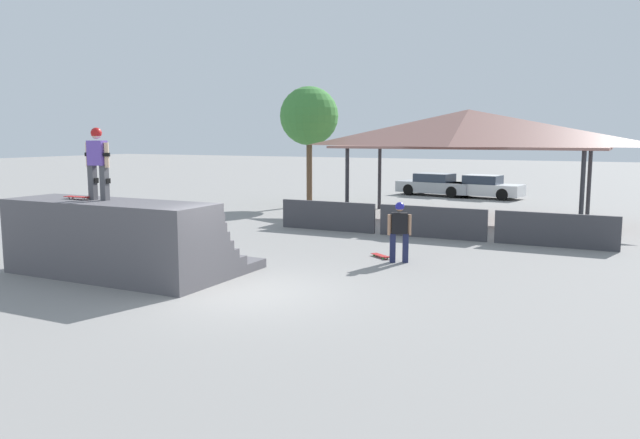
{
  "coord_description": "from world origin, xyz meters",
  "views": [
    {
      "loc": [
        7.4,
        -11.2,
        3.39
      ],
      "look_at": [
        -0.53,
        4.63,
        1.02
      ],
      "focal_mm": 35.0,
      "sensor_mm": 36.0,
      "label": 1
    }
  ],
  "objects_px": {
    "bystander_walking": "(399,227)",
    "skater_on_deck": "(97,159)",
    "skateboard_on_deck": "(79,197)",
    "parked_car_silver": "(436,185)",
    "tree_beside_pavilion": "(309,116)",
    "skateboard_on_ground": "(381,256)",
    "parked_car_white": "(484,187)"
  },
  "relations": [
    {
      "from": "tree_beside_pavilion",
      "to": "parked_car_white",
      "type": "height_order",
      "value": "tree_beside_pavilion"
    },
    {
      "from": "tree_beside_pavilion",
      "to": "parked_car_silver",
      "type": "height_order",
      "value": "tree_beside_pavilion"
    },
    {
      "from": "skater_on_deck",
      "to": "tree_beside_pavilion",
      "type": "bearing_deg",
      "value": 95.9
    },
    {
      "from": "skater_on_deck",
      "to": "bystander_walking",
      "type": "bearing_deg",
      "value": 34.83
    },
    {
      "from": "skateboard_on_ground",
      "to": "parked_car_white",
      "type": "height_order",
      "value": "parked_car_white"
    },
    {
      "from": "skater_on_deck",
      "to": "parked_car_silver",
      "type": "relative_size",
      "value": 0.38
    },
    {
      "from": "bystander_walking",
      "to": "parked_car_silver",
      "type": "height_order",
      "value": "bystander_walking"
    },
    {
      "from": "parked_car_silver",
      "to": "parked_car_white",
      "type": "xyz_separation_m",
      "value": [
        2.82,
        -0.36,
        -0.0
      ]
    },
    {
      "from": "parked_car_silver",
      "to": "tree_beside_pavilion",
      "type": "bearing_deg",
      "value": -107.36
    },
    {
      "from": "bystander_walking",
      "to": "parked_car_white",
      "type": "height_order",
      "value": "bystander_walking"
    },
    {
      "from": "tree_beside_pavilion",
      "to": "parked_car_white",
      "type": "relative_size",
      "value": 1.36
    },
    {
      "from": "skateboard_on_ground",
      "to": "parked_car_silver",
      "type": "xyz_separation_m",
      "value": [
        -3.88,
        18.76,
        0.54
      ]
    },
    {
      "from": "skater_on_deck",
      "to": "parked_car_white",
      "type": "relative_size",
      "value": 0.41
    },
    {
      "from": "skateboard_on_deck",
      "to": "parked_car_silver",
      "type": "height_order",
      "value": "skateboard_on_deck"
    },
    {
      "from": "bystander_walking",
      "to": "parked_car_silver",
      "type": "xyz_separation_m",
      "value": [
        -4.54,
        19.16,
        -0.36
      ]
    },
    {
      "from": "skateboard_on_ground",
      "to": "parked_car_silver",
      "type": "bearing_deg",
      "value": 137.48
    },
    {
      "from": "bystander_walking",
      "to": "skater_on_deck",
      "type": "bearing_deg",
      "value": 12.89
    },
    {
      "from": "skateboard_on_deck",
      "to": "parked_car_silver",
      "type": "distance_m",
      "value": 24.1
    },
    {
      "from": "bystander_walking",
      "to": "skateboard_on_ground",
      "type": "height_order",
      "value": "bystander_walking"
    },
    {
      "from": "skater_on_deck",
      "to": "skateboard_on_deck",
      "type": "xyz_separation_m",
      "value": [
        -0.59,
        -0.08,
        -0.94
      ]
    },
    {
      "from": "skateboard_on_deck",
      "to": "bystander_walking",
      "type": "relative_size",
      "value": 0.49
    },
    {
      "from": "skater_on_deck",
      "to": "skateboard_on_ground",
      "type": "xyz_separation_m",
      "value": [
        5.34,
        5.13,
        -2.8
      ]
    },
    {
      "from": "skateboard_on_deck",
      "to": "tree_beside_pavilion",
      "type": "relative_size",
      "value": 0.14
    },
    {
      "from": "skateboard_on_ground",
      "to": "parked_car_white",
      "type": "xyz_separation_m",
      "value": [
        -1.06,
        18.41,
        0.54
      ]
    },
    {
      "from": "skateboard_on_ground",
      "to": "parked_car_white",
      "type": "distance_m",
      "value": 18.44
    },
    {
      "from": "tree_beside_pavilion",
      "to": "parked_car_white",
      "type": "bearing_deg",
      "value": 47.29
    },
    {
      "from": "bystander_walking",
      "to": "tree_beside_pavilion",
      "type": "relative_size",
      "value": 0.28
    },
    {
      "from": "parked_car_silver",
      "to": "parked_car_white",
      "type": "relative_size",
      "value": 1.09
    },
    {
      "from": "bystander_walking",
      "to": "skateboard_on_ground",
      "type": "xyz_separation_m",
      "value": [
        -0.66,
        0.39,
        -0.91
      ]
    },
    {
      "from": "bystander_walking",
      "to": "tree_beside_pavilion",
      "type": "distance_m",
      "value": 14.62
    },
    {
      "from": "skateboard_on_deck",
      "to": "parked_car_white",
      "type": "xyz_separation_m",
      "value": [
        4.87,
        23.61,
        -1.31
      ]
    },
    {
      "from": "skateboard_on_deck",
      "to": "bystander_walking",
      "type": "distance_m",
      "value": 8.22
    }
  ]
}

